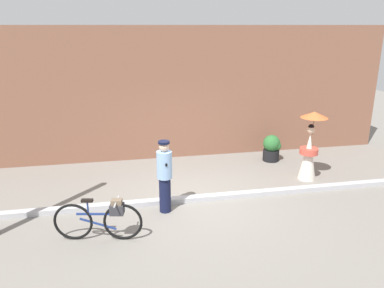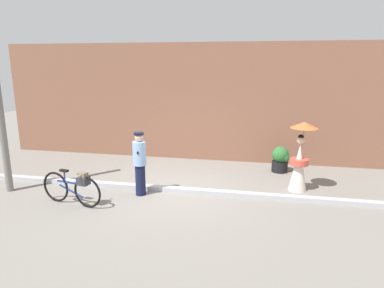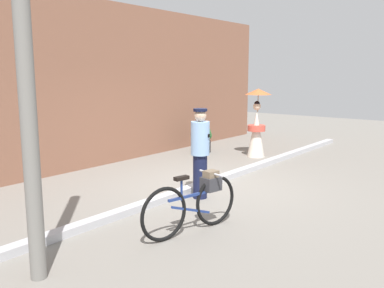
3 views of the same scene
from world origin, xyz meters
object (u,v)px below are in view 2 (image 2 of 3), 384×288
bicycle_near_officer (73,187)px  person_with_parasol (300,158)px  potted_plant_by_door (280,159)px  person_officer (140,162)px

bicycle_near_officer → person_with_parasol: bearing=21.0°
bicycle_near_officer → potted_plant_by_door: bearing=36.0°
bicycle_near_officer → potted_plant_by_door: 6.20m
person_officer → potted_plant_by_door: bearing=36.4°
person_officer → potted_plant_by_door: size_ratio=2.03×
bicycle_near_officer → person_with_parasol: person_with_parasol is taller
person_with_parasol → potted_plant_by_door: person_with_parasol is taller
bicycle_near_officer → person_officer: (1.35, 0.94, 0.43)m
person_with_parasol → potted_plant_by_door: 1.68m
person_officer → person_with_parasol: bearing=15.7°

